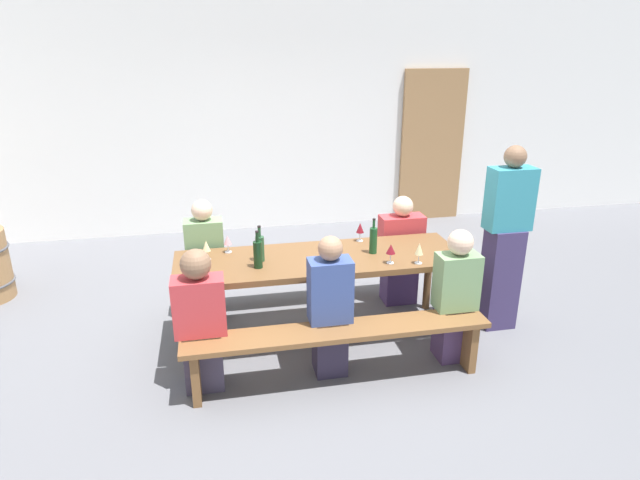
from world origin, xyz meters
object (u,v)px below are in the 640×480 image
Objects in this scene: bench_near at (338,339)px; bench_far at (306,268)px; seated_guest_near_2 at (455,298)px; seated_guest_far_0 at (206,264)px; wine_bottle_1 at (260,248)px; wine_glass_2 at (391,250)px; tasting_table at (320,265)px; wine_bottle_2 at (373,240)px; seated_guest_near_0 at (201,323)px; seated_guest_far_1 at (400,254)px; wooden_door at (432,147)px; wine_bottle_0 at (258,254)px; wine_glass_0 at (419,250)px; seated_guest_near_1 at (330,310)px; wine_glass_4 at (228,241)px; wine_glass_1 at (206,247)px; wine_glass_3 at (360,228)px; standing_host at (504,243)px.

bench_far is at bearing 90.00° from bench_near.
seated_guest_near_2 is 2.20m from seated_guest_far_0.
wine_glass_2 is at bearing -14.27° from wine_bottle_1.
wine_bottle_2 reaches higher than tasting_table.
wine_glass_2 reaches higher than tasting_table.
seated_guest_far_1 is (1.89, 1.06, -0.02)m from seated_guest_near_0.
wooden_door reaches higher than wine_glass_2.
wine_bottle_0 is 1.06m from wine_glass_2.
bench_near is 1.52m from seated_guest_far_1.
wooden_door reaches higher than wine_glass_0.
seated_guest_far_1 is (0.45, 0.53, -0.37)m from wine_bottle_2.
seated_guest_near_1 is (0.46, -0.55, -0.33)m from wine_bottle_1.
seated_guest_near_1 is (-0.49, -0.53, -0.33)m from wine_bottle_2.
seated_guest_far_0 reaches higher than tasting_table.
bench_near is at bearing -90.00° from bench_far.
bench_near is at bearing -54.62° from wine_bottle_1.
wine_bottle_1 is 1.28m from wine_glass_0.
seated_guest_near_2 is at bearing 61.09° from seated_guest_far_0.
wine_glass_4 is 0.46m from seated_guest_far_0.
wine_glass_1 is (-0.40, 0.24, -0.00)m from wine_bottle_0.
seated_guest_far_0 is (-0.94, 0.53, -0.13)m from tasting_table.
wine_bottle_2 is (0.46, 0.68, 0.51)m from bench_near.
seated_guest_near_1 is 1.01m from seated_guest_near_2.
wine_bottle_0 is 0.44m from wine_glass_4.
seated_guest_far_0 reaches higher than wine_glass_1.
wooden_door is 6.87× the size of wine_bottle_2.
wine_glass_2 is (1.05, -0.12, 0.00)m from wine_bottle_0.
wine_glass_2 is at bearing 39.47° from bench_near.
seated_guest_near_1 is at bearing -36.35° from wine_glass_1.
wine_bottle_1 is 0.79m from seated_guest_near_1.
wine_glass_3 is 1.26m from standing_host.
wine_bottle_2 is at bearing -84.09° from wine_glass_3.
wine_bottle_1 reaches higher than bench_near.
wine_bottle_1 is 0.81m from seated_guest_near_0.
seated_guest_near_0 is 1.02× the size of seated_guest_far_1.
tasting_table reaches higher than bench_far.
wine_bottle_0 is at bearing 0.37° from standing_host.
standing_host is at bearing -80.75° from seated_guest_near_0.
wine_glass_2 is at bearing 62.18° from seated_guest_far_0.
wine_bottle_0 reaches higher than wine_glass_3.
wine_glass_3 is at bearing 7.61° from wine_glass_1.
bench_near is 1.01m from seated_guest_near_0.
wine_glass_2 is 0.15× the size of seated_guest_far_1.
wine_glass_3 reaches higher than bench_far.
seated_guest_far_0 is at bearing 122.65° from wine_bottle_0.
standing_host is at bearing -26.10° from bench_far.
wooden_door is 4.05m from wine_glass_4.
seated_guest_near_0 is at bearing -2.42° from seated_guest_far_0.
seated_guest_far_1 reaches higher than wine_glass_3.
wooden_door reaches higher than wine_glass_4.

